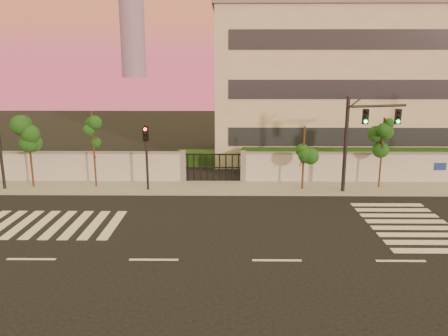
{
  "coord_description": "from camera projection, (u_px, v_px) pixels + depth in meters",
  "views": [
    {
      "loc": [
        -1.96,
        -16.35,
        7.69
      ],
      "look_at": [
        -2.21,
        6.0,
        2.44
      ],
      "focal_mm": 35.0,
      "sensor_mm": 36.0,
      "label": 1
    }
  ],
  "objects": [
    {
      "name": "ground",
      "position": [
        277.0,
        261.0,
        17.65
      ],
      "size": [
        120.0,
        120.0,
        0.0
      ],
      "primitive_type": "plane",
      "color": "black",
      "rests_on": "ground"
    },
    {
      "name": "sidewalk",
      "position": [
        259.0,
        188.0,
        27.86
      ],
      "size": [
        60.0,
        3.0,
        0.15
      ],
      "primitive_type": "cube",
      "color": "gray",
      "rests_on": "ground"
    },
    {
      "name": "street_tree_b",
      "position": [
        29.0,
        135.0,
        27.23
      ],
      "size": [
        1.53,
        1.22,
        4.72
      ],
      "color": "#382314",
      "rests_on": "ground"
    },
    {
      "name": "traffic_signal_secondary",
      "position": [
        146.0,
        149.0,
        26.67
      ],
      "size": [
        0.33,
        0.33,
        4.24
      ],
      "rotation": [
        0.0,
        0.0,
        -0.22
      ],
      "color": "black",
      "rests_on": "ground"
    },
    {
      "name": "traffic_signal_main",
      "position": [
        359.0,
        133.0,
        26.08
      ],
      "size": [
        3.72,
        1.12,
        5.95
      ],
      "rotation": [
        0.0,
        0.0,
        0.27
      ],
      "color": "black",
      "rests_on": "ground"
    },
    {
      "name": "street_tree_c",
      "position": [
        93.0,
        132.0,
        27.2
      ],
      "size": [
        1.36,
        1.08,
        4.93
      ],
      "color": "#382314",
      "rests_on": "ground"
    },
    {
      "name": "street_tree_d",
      "position": [
        304.0,
        144.0,
        26.79
      ],
      "size": [
        1.56,
        1.24,
        4.09
      ],
      "color": "#382314",
      "rests_on": "ground"
    },
    {
      "name": "street_tree_e",
      "position": [
        383.0,
        137.0,
        27.0
      ],
      "size": [
        1.36,
        1.08,
        4.59
      ],
      "color": "#382314",
      "rests_on": "ground"
    },
    {
      "name": "perimeter_wall",
      "position": [
        260.0,
        167.0,
        29.09
      ],
      "size": [
        60.0,
        0.36,
        2.2
      ],
      "color": "#A9ABB0",
      "rests_on": "ground"
    },
    {
      "name": "road_markings",
      "position": [
        236.0,
        227.0,
        21.33
      ],
      "size": [
        57.0,
        7.62,
        0.02
      ],
      "color": "silver",
      "rests_on": "ground"
    },
    {
      "name": "hedge_row",
      "position": [
        272.0,
        162.0,
        31.8
      ],
      "size": [
        41.0,
        4.25,
        1.8
      ],
      "color": "black",
      "rests_on": "ground"
    },
    {
      "name": "institutional_building",
      "position": [
        356.0,
        84.0,
        37.55
      ],
      "size": [
        24.4,
        12.4,
        12.25
      ],
      "color": "#B8B39C",
      "rests_on": "ground"
    }
  ]
}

